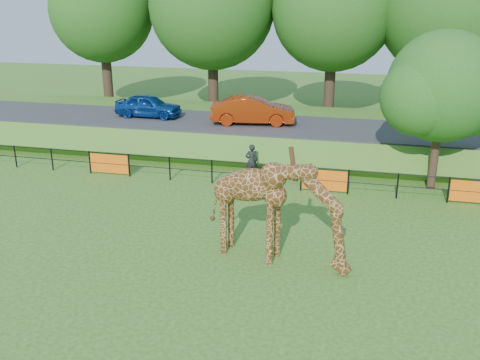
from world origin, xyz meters
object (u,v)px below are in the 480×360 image
at_px(car_blue, 148,106).
at_px(car_red, 253,110).
at_px(visitor, 251,161).
at_px(tree_east, 445,91).
at_px(giraffe, 278,212).

bearing_deg(car_blue, car_red, -91.52).
xyz_separation_m(car_red, visitor, (0.95, -4.68, -1.36)).
height_order(car_blue, tree_east, tree_east).
bearing_deg(tree_east, visitor, -177.13).
distance_m(car_blue, tree_east, 15.97).
distance_m(giraffe, car_red, 12.99).
height_order(giraffe, visitor, giraffe).
bearing_deg(car_red, giraffe, -173.34).
distance_m(visitor, tree_east, 8.79).
bearing_deg(car_blue, giraffe, -141.86).
bearing_deg(giraffe, visitor, 120.90).
xyz_separation_m(car_blue, visitor, (7.09, -4.96, -1.27)).
bearing_deg(car_red, tree_east, -124.47).
distance_m(car_red, tree_east, 10.20).
bearing_deg(visitor, car_blue, -58.67).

